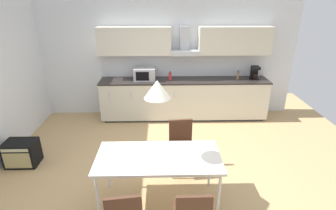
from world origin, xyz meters
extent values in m
cube|color=tan|center=(0.00, 0.00, -0.01)|extent=(8.01, 7.53, 0.02)
cube|color=silver|center=(0.00, 2.56, 1.41)|extent=(6.40, 0.10, 2.82)
cube|color=#333333|center=(0.61, 2.21, 0.03)|extent=(3.66, 0.56, 0.05)
cube|color=beige|center=(0.61, 2.21, 0.48)|extent=(3.82, 0.61, 0.86)
cube|color=#282321|center=(0.61, 2.21, 0.92)|extent=(3.84, 0.63, 0.03)
cube|color=silver|center=(-1.06, 1.89, 0.69)|extent=(0.01, 0.01, 0.14)
cube|color=silver|center=(-0.58, 1.89, 0.69)|extent=(0.01, 0.01, 0.14)
cube|color=silver|center=(-0.11, 1.89, 0.69)|extent=(0.01, 0.01, 0.14)
cube|color=silver|center=(0.37, 1.89, 0.69)|extent=(0.01, 0.01, 0.14)
cube|color=silver|center=(0.61, 2.50, 1.20)|extent=(3.82, 0.02, 0.53)
cube|color=beige|center=(-0.50, 2.34, 1.79)|extent=(1.60, 0.34, 0.60)
cube|color=beige|center=(1.72, 2.34, 1.79)|extent=(1.60, 0.34, 0.60)
cube|color=#B7BABF|center=(0.61, 2.32, 1.54)|extent=(0.61, 0.40, 0.10)
cube|color=#B7BABF|center=(0.61, 2.43, 1.82)|extent=(0.20, 0.16, 0.55)
cube|color=#ADADB2|center=(-0.29, 2.21, 1.08)|extent=(0.48, 0.34, 0.28)
cube|color=black|center=(-0.33, 2.03, 1.08)|extent=(0.29, 0.01, 0.20)
cube|color=black|center=(2.21, 2.21, 0.95)|extent=(0.18, 0.18, 0.02)
cylinder|color=black|center=(2.21, 2.20, 1.02)|extent=(0.12, 0.12, 0.12)
cube|color=black|center=(2.21, 2.27, 1.09)|extent=(0.16, 0.08, 0.30)
cube|color=black|center=(2.21, 2.20, 1.21)|extent=(0.18, 0.16, 0.06)
cylinder|color=red|center=(0.28, 2.19, 1.02)|extent=(0.07, 0.07, 0.17)
cylinder|color=black|center=(0.28, 2.19, 1.12)|extent=(0.03, 0.03, 0.04)
cylinder|color=brown|center=(1.82, 2.20, 1.02)|extent=(0.06, 0.06, 0.17)
cylinder|color=black|center=(1.82, 2.20, 1.13)|extent=(0.02, 0.02, 0.04)
cube|color=silver|center=(0.04, -0.60, 0.74)|extent=(1.64, 0.78, 0.04)
cylinder|color=silver|center=(-0.72, -0.93, 0.36)|extent=(0.04, 0.04, 0.72)
cylinder|color=silver|center=(0.80, -0.93, 0.36)|extent=(0.04, 0.04, 0.72)
cylinder|color=silver|center=(-0.72, -0.27, 0.36)|extent=(0.04, 0.04, 0.72)
cylinder|color=silver|center=(0.80, -0.27, 0.36)|extent=(0.04, 0.04, 0.72)
cube|color=#4C2D1E|center=(0.41, 0.09, 0.45)|extent=(0.44, 0.44, 0.04)
cube|color=#4C2D1E|center=(0.39, 0.27, 0.67)|extent=(0.38, 0.08, 0.40)
cylinder|color=silver|center=(0.60, -0.06, 0.21)|extent=(0.02, 0.02, 0.43)
cylinder|color=silver|center=(0.26, -0.09, 0.21)|extent=(0.02, 0.02, 0.43)
cylinder|color=silver|center=(0.56, 0.28, 0.21)|extent=(0.02, 0.02, 0.43)
cylinder|color=silver|center=(0.23, 0.24, 0.21)|extent=(0.02, 0.02, 0.43)
cube|color=black|center=(-2.32, 0.36, 0.22)|extent=(0.52, 0.36, 0.44)
cube|color=tan|center=(-2.32, 0.18, 0.19)|extent=(0.44, 0.01, 0.29)
cube|color=beige|center=(-2.32, 0.18, 0.39)|extent=(0.44, 0.01, 0.05)
cone|color=silver|center=(0.04, -0.60, 1.70)|extent=(0.32, 0.32, 0.22)
camera|label=1|loc=(0.10, -3.51, 2.72)|focal=28.00mm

